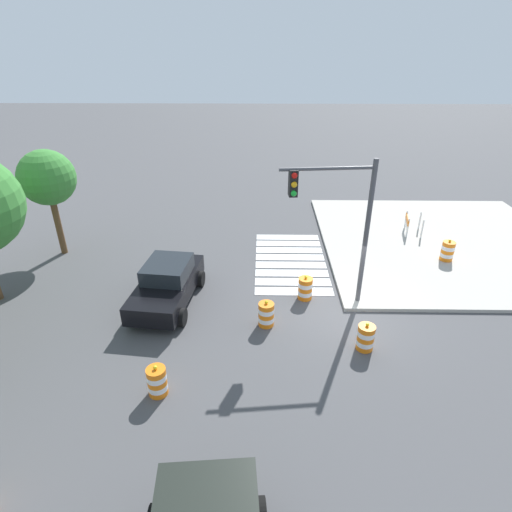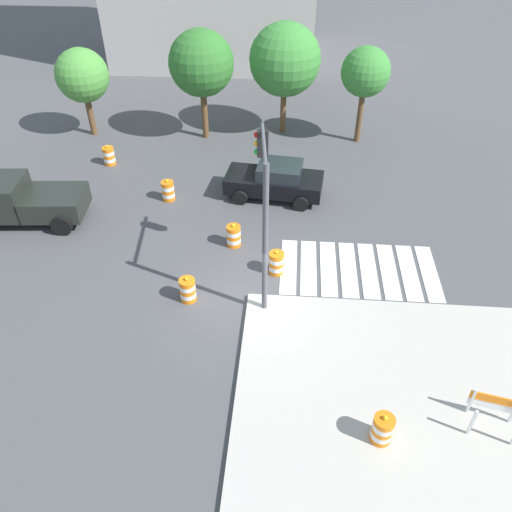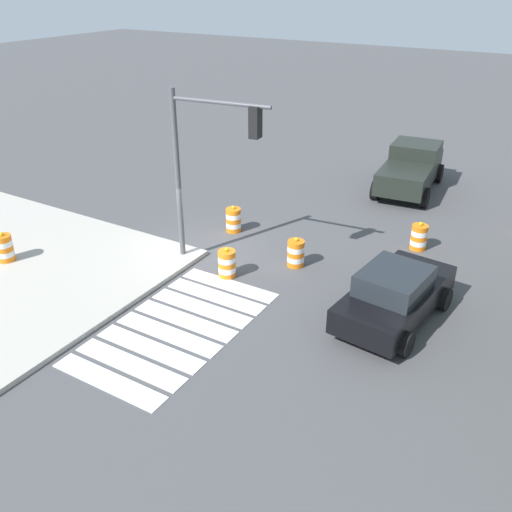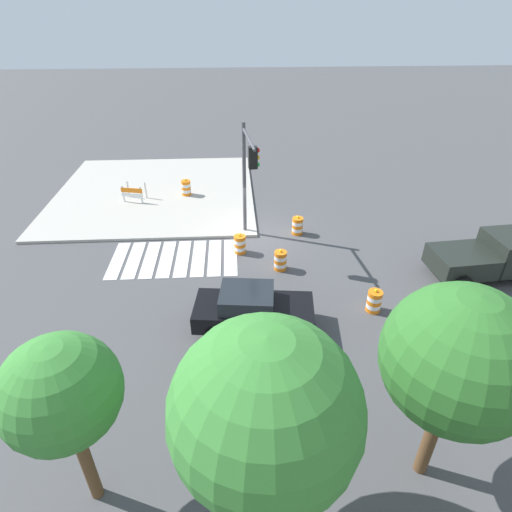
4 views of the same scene
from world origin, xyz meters
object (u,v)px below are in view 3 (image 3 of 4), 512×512
(traffic_barrel_median_near, at_px, (227,264))
(traffic_light_pole, at_px, (208,150))
(pickup_truck, at_px, (412,167))
(traffic_barrel_near_corner, at_px, (296,253))
(sports_car, at_px, (395,295))
(traffic_barrel_crosswalk_end, at_px, (233,220))
(traffic_barrel_far_curb, at_px, (419,237))
(traffic_barrel_on_sidewalk, at_px, (4,248))

(traffic_barrel_median_near, height_order, traffic_light_pole, traffic_light_pole)
(pickup_truck, distance_m, traffic_barrel_near_corner, 9.24)
(sports_car, height_order, traffic_barrel_crosswalk_end, sports_car)
(traffic_barrel_far_curb, bearing_deg, traffic_barrel_near_corner, -43.34)
(traffic_barrel_median_near, bearing_deg, sports_car, 93.38)
(traffic_barrel_crosswalk_end, bearing_deg, traffic_barrel_median_near, 29.53)
(pickup_truck, distance_m, traffic_barrel_on_sidewalk, 16.82)
(sports_car, relative_size, traffic_barrel_crosswalk_end, 4.39)
(traffic_barrel_near_corner, height_order, traffic_light_pole, traffic_light_pole)
(traffic_barrel_crosswalk_end, bearing_deg, traffic_barrel_on_sidewalk, -39.57)
(pickup_truck, distance_m, traffic_barrel_median_near, 11.24)
(traffic_barrel_near_corner, distance_m, traffic_barrel_on_sidewalk, 9.58)
(traffic_barrel_crosswalk_end, xyz_separation_m, traffic_barrel_on_sidewalk, (6.08, -5.03, 0.15))
(pickup_truck, relative_size, traffic_barrel_far_curb, 5.20)
(sports_car, bearing_deg, traffic_light_pole, -91.21)
(traffic_barrel_near_corner, distance_m, traffic_barrel_crosswalk_end, 3.47)
(traffic_barrel_far_curb, bearing_deg, traffic_barrel_median_near, -42.58)
(traffic_barrel_crosswalk_end, distance_m, traffic_light_pole, 4.38)
(traffic_light_pole, bearing_deg, traffic_barrel_near_corner, 118.61)
(sports_car, distance_m, traffic_barrel_crosswalk_end, 7.53)
(pickup_truck, relative_size, traffic_barrel_crosswalk_end, 5.20)
(pickup_truck, bearing_deg, traffic_barrel_on_sidewalk, -33.53)
(sports_car, distance_m, traffic_barrel_median_near, 5.35)
(pickup_truck, relative_size, traffic_barrel_near_corner, 5.20)
(traffic_barrel_median_near, bearing_deg, traffic_barrel_crosswalk_end, -150.47)
(traffic_barrel_on_sidewalk, bearing_deg, sports_car, 105.73)
(traffic_barrel_crosswalk_end, xyz_separation_m, traffic_barrel_median_near, (3.00, 1.70, 0.00))
(traffic_barrel_far_curb, bearing_deg, traffic_barrel_on_sidewalk, -54.40)
(sports_car, distance_m, traffic_light_pole, 6.94)
(traffic_barrel_crosswalk_end, bearing_deg, traffic_barrel_near_corner, 69.14)
(sports_car, height_order, traffic_barrel_far_curb, sports_car)
(traffic_barrel_on_sidewalk, xyz_separation_m, traffic_light_pole, (-3.53, 5.85, 3.31))
(traffic_light_pole, bearing_deg, pickup_truck, 161.83)
(sports_car, bearing_deg, traffic_barrel_far_curb, -171.98)
(pickup_truck, xyz_separation_m, traffic_barrel_near_corner, (9.17, -1.02, -0.52))
(sports_car, xyz_separation_m, traffic_barrel_median_near, (0.31, -5.33, -0.36))
(sports_car, distance_m, traffic_barrel_far_curb, 4.81)
(traffic_barrel_on_sidewalk, bearing_deg, traffic_barrel_near_corner, 120.38)
(traffic_barrel_near_corner, xyz_separation_m, traffic_barrel_on_sidewalk, (4.85, -8.27, 0.15))
(traffic_barrel_near_corner, xyz_separation_m, traffic_barrel_far_curb, (-3.30, 3.12, 0.00))
(traffic_barrel_near_corner, height_order, traffic_barrel_on_sidewalk, traffic_barrel_on_sidewalk)
(traffic_barrel_near_corner, relative_size, traffic_barrel_far_curb, 1.00)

